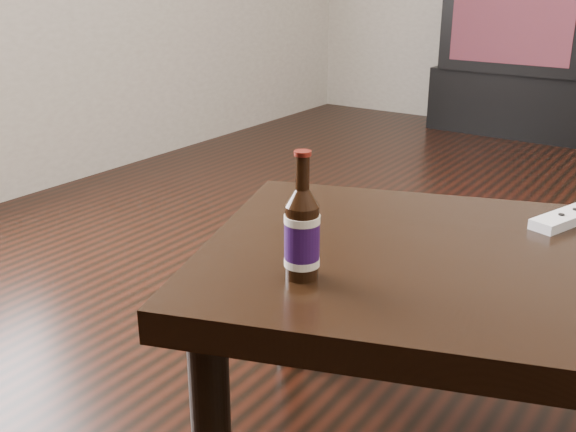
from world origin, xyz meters
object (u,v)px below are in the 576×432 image
Objects in this scene: tv at (526,16)px; remote at (566,218)px; tv_stand at (516,101)px; beer_bottle at (302,234)px; coffee_table at (528,292)px.

tv is 3.07m from remote.
beer_bottle reaches higher than tv_stand.
beer_bottle is 1.12× the size of remote.
remote is at bearing -70.86° from tv_stand.
remote is (0.33, 0.56, -0.07)m from beer_bottle.
remote is at bearing 89.68° from coffee_table.
tv is at bearing -90.00° from tv_stand.
coffee_table is 0.27m from remote.
tv_stand is at bearing 100.04° from beer_bottle.
tv is at bearing 100.04° from beer_bottle.
tv_stand is 3.31m from coffee_table.
tv_stand is 0.69× the size of coffee_table.
tv reaches higher than coffee_table.
coffee_table is at bearing -71.37° from remote.
coffee_table is at bearing -72.25° from tv.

